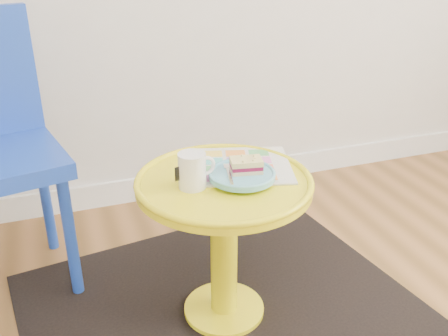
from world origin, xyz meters
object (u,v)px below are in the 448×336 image
object	(u,v)px
side_table	(224,221)
newspaper	(238,166)
mug	(193,169)
plate	(242,175)

from	to	relation	value
side_table	newspaper	bearing A→B (deg)	45.81
mug	plate	bearing A→B (deg)	-14.68
side_table	mug	world-z (taller)	mug
mug	plate	distance (m)	0.15
newspaper	plate	bearing A→B (deg)	-88.09
side_table	plate	world-z (taller)	plate
plate	newspaper	bearing A→B (deg)	75.66
newspaper	plate	size ratio (longest dim) A/B	1.68
newspaper	plate	distance (m)	0.11
mug	newspaper	bearing A→B (deg)	17.80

